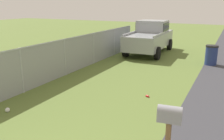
# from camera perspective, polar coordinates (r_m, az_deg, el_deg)

# --- Properties ---
(mailbox) EXTENTS (0.26, 0.47, 1.35)m
(mailbox) POSITION_cam_1_polar(r_m,az_deg,el_deg) (4.73, 13.36, -11.34)
(mailbox) COLOR brown
(mailbox) RESTS_ON ground
(pickup_truck) EXTENTS (5.26, 2.37, 2.09)m
(pickup_truck) POSITION_cam_1_polar(r_m,az_deg,el_deg) (16.23, 9.06, 7.93)
(pickup_truck) COLOR #93999E
(pickup_truck) RESTS_ON ground
(trash_bin) EXTENTS (0.64, 0.64, 1.04)m
(trash_bin) POSITION_cam_1_polar(r_m,az_deg,el_deg) (13.87, 22.37, 3.28)
(trash_bin) COLOR navy
(trash_bin) RESTS_ON ground
(fence_section) EXTENTS (15.15, 0.07, 1.67)m
(fence_section) POSITION_cam_1_polar(r_m,az_deg,el_deg) (11.05, -11.11, 3.31)
(fence_section) COLOR #9EA3A8
(fence_section) RESTS_ON ground
(litter_bag_by_mailbox) EXTENTS (0.14, 0.14, 0.14)m
(litter_bag_by_mailbox) POSITION_cam_1_polar(r_m,az_deg,el_deg) (8.02, -23.44, -8.63)
(litter_bag_by_mailbox) COLOR silver
(litter_bag_by_mailbox) RESTS_ON ground
(litter_can_near_hydrant) EXTENTS (0.11, 0.14, 0.07)m
(litter_can_near_hydrant) POSITION_cam_1_polar(r_m,az_deg,el_deg) (8.60, 8.36, -6.11)
(litter_can_near_hydrant) COLOR red
(litter_can_near_hydrant) RESTS_ON ground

